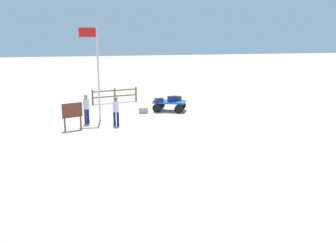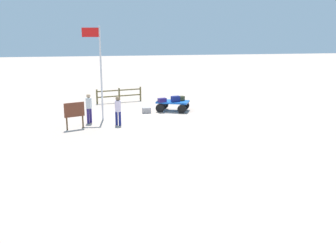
% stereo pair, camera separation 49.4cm
% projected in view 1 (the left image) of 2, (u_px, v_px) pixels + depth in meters
% --- Properties ---
extents(ground_plane, '(120.00, 120.00, 0.00)m').
position_uv_depth(ground_plane, '(148.00, 116.00, 23.42)').
color(ground_plane, '#BAA393').
extents(luggage_cart, '(2.34, 2.01, 0.65)m').
position_uv_depth(luggage_cart, '(169.00, 104.00, 24.80)').
color(luggage_cart, '#1552B4').
rests_on(luggage_cart, ground).
extents(suitcase_olive, '(0.59, 0.40, 0.37)m').
position_uv_depth(suitcase_olive, '(172.00, 99.00, 24.48)').
color(suitcase_olive, navy).
rests_on(suitcase_olive, luggage_cart).
extents(suitcase_maroon, '(0.65, 0.47, 0.29)m').
position_uv_depth(suitcase_maroon, '(176.00, 98.00, 24.86)').
color(suitcase_maroon, '#3A3B1F').
rests_on(suitcase_maroon, luggage_cart).
extents(suitcase_grey, '(0.57, 0.44, 0.25)m').
position_uv_depth(suitcase_grey, '(159.00, 100.00, 24.36)').
color(suitcase_grey, '#1F1456').
rests_on(suitcase_grey, luggage_cart).
extents(suitcase_dark, '(0.55, 0.35, 0.35)m').
position_uv_depth(suitcase_dark, '(143.00, 111.00, 24.16)').
color(suitcase_dark, gray).
rests_on(suitcase_dark, ground).
extents(worker_lead, '(0.44, 0.44, 1.62)m').
position_uv_depth(worker_lead, '(116.00, 109.00, 20.81)').
color(worker_lead, navy).
rests_on(worker_lead, ground).
extents(worker_trailing, '(0.47, 0.47, 1.67)m').
position_uv_depth(worker_trailing, '(86.00, 107.00, 21.27)').
color(worker_trailing, navy).
rests_on(worker_trailing, ground).
extents(flagpole, '(1.02, 0.15, 5.35)m').
position_uv_depth(flagpole, '(96.00, 66.00, 21.63)').
color(flagpole, silver).
rests_on(flagpole, ground).
extents(signboard, '(1.03, 0.45, 1.42)m').
position_uv_depth(signboard, '(72.00, 112.00, 19.96)').
color(signboard, '#4C3319').
rests_on(signboard, ground).
extents(wooden_fence, '(3.32, 0.88, 1.04)m').
position_uv_depth(wooden_fence, '(115.00, 94.00, 27.72)').
color(wooden_fence, brown).
rests_on(wooden_fence, ground).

